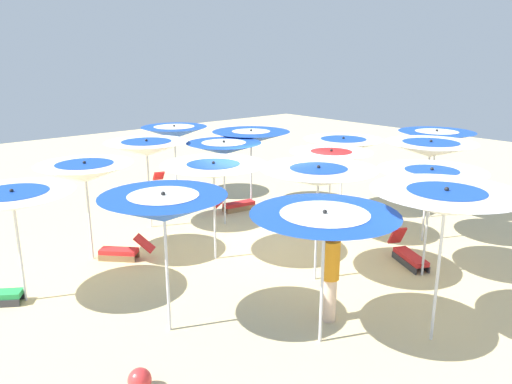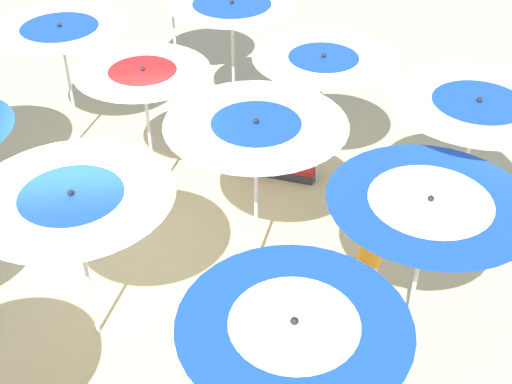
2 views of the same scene
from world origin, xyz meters
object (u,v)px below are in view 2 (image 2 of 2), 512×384
Objects in this scene: beach_umbrella_2 at (232,13)px; beach_umbrella_4 at (428,211)px; beach_umbrella_9 at (73,206)px; beach_umbrella_5 at (256,135)px; lounger_0 at (280,164)px; beach_umbrella_7 at (61,38)px; beach_umbrella_8 at (293,340)px; beach_umbrella_6 at (143,80)px; beach_umbrella_0 at (476,115)px; beach_umbrella_1 at (323,68)px; beachgoer_0 at (370,256)px.

beach_umbrella_4 is at bearing 14.92° from beach_umbrella_2.
beach_umbrella_5 is at bearing 112.37° from beach_umbrella_9.
lounger_0 is (1.47, 0.56, -2.08)m from beach_umbrella_2.
beach_umbrella_4 is at bearing 79.12° from beach_umbrella_9.
beach_umbrella_5 is at bearing 33.82° from beach_umbrella_7.
lounger_0 is (-5.43, 1.03, -1.93)m from beach_umbrella_8.
beach_umbrella_7 is (-1.99, -1.28, -0.12)m from beach_umbrella_6.
beach_umbrella_6 is 1.03× the size of beach_umbrella_7.
beach_umbrella_0 reaches higher than beach_umbrella_4.
beach_umbrella_1 is 1.01× the size of beach_umbrella_9.
beach_umbrella_1 is 0.96× the size of beach_umbrella_5.
beach_umbrella_5 is at bearing -35.85° from beach_umbrella_1.
lounger_0 is 3.28m from beachgoer_0.
beach_umbrella_2 is 1.11× the size of beach_umbrella_4.
beach_umbrella_9 is 3.65m from beachgoer_0.
beach_umbrella_2 is at bearing 137.89° from lounger_0.
beach_umbrella_0 reaches higher than beach_umbrella_7.
beach_umbrella_0 is 1.11× the size of beach_umbrella_1.
lounger_0 is at bearing -63.33° from beachgoer_0.
beach_umbrella_2 is 6.92m from beach_umbrella_8.
lounger_0 is at bearing 97.24° from beach_umbrella_6.
beach_umbrella_2 is at bearing 84.82° from beach_umbrella_7.
beach_umbrella_4 is 2.31m from beach_umbrella_5.
beach_umbrella_0 is 6.77m from beach_umbrella_7.
beach_umbrella_4 is 2.49m from beach_umbrella_8.
beach_umbrella_0 is 5.01m from beach_umbrella_9.
beach_umbrella_8 reaches higher than beach_umbrella_7.
beach_umbrella_7 is (-0.26, -2.83, -0.33)m from beach_umbrella_2.
beach_umbrella_1 is 3.49m from beach_umbrella_4.
beach_umbrella_2 is 5.14m from beach_umbrella_9.
beach_umbrella_7 is at bearing -33.78° from beachgoer_0.
beach_umbrella_2 is at bearing -146.66° from beach_umbrella_0.
beach_umbrella_4 is 0.94× the size of beach_umbrella_8.
beach_umbrella_2 is 1.14× the size of beach_umbrella_7.
beach_umbrella_2 is (-1.79, -1.10, 0.22)m from beach_umbrella_1.
beach_umbrella_9 is at bearing 15.93° from beachgoer_0.
beach_umbrella_0 is 1.83m from beach_umbrella_4.
beach_umbrella_9 is (0.90, -2.19, -0.13)m from beach_umbrella_5.
beach_umbrella_5 is 1.05× the size of beach_umbrella_9.
beach_umbrella_9 is (2.79, -0.88, -0.04)m from beach_umbrella_6.
beach_umbrella_1 is 0.96× the size of beach_umbrella_8.
beach_umbrella_9 is at bearing 4.86° from beach_umbrella_7.
beach_umbrella_1 is 1.38× the size of beachgoer_0.
beach_umbrella_6 is 0.95× the size of beach_umbrella_8.
beach_umbrella_6 is 1.78× the size of lounger_0.
lounger_0 is (-3.79, -0.84, -1.80)m from beach_umbrella_4.
beach_umbrella_8 reaches higher than beach_umbrella_4.
beach_umbrella_8 reaches higher than beach_umbrella_9.
beach_umbrella_4 is 0.99× the size of beach_umbrella_9.
beach_umbrella_5 is 3.01m from lounger_0.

